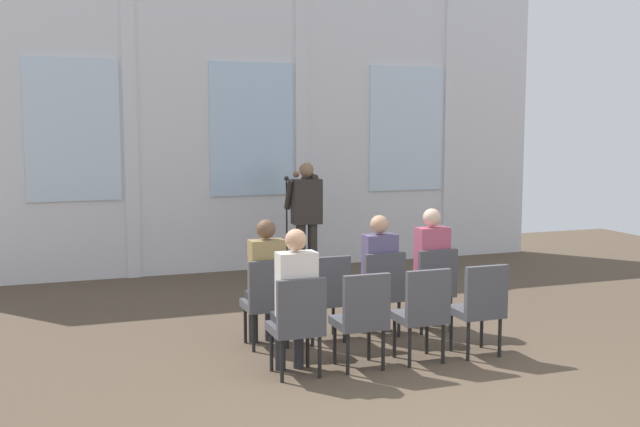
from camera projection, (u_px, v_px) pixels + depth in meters
name	position (u px, v px, depth m)	size (l,w,h in m)	color
ground_plane	(456.00, 410.00, 6.31)	(16.88, 16.88, 0.00)	brown
rear_partition	(253.00, 128.00, 12.13)	(9.98, 0.14, 4.48)	silver
speaker	(306.00, 213.00, 11.24)	(0.51, 0.69, 1.75)	#332D28
mic_stand	(287.00, 259.00, 11.36)	(0.28, 0.28, 1.55)	black
chair_r0_c0	(268.00, 297.00, 8.01)	(0.46, 0.44, 0.94)	black
audience_r0_c0	(266.00, 276.00, 8.06)	(0.36, 0.39, 1.34)	#2D2D33
chair_r0_c1	(326.00, 293.00, 8.22)	(0.46, 0.44, 0.94)	black
chair_r0_c2	(381.00, 288.00, 8.43)	(0.46, 0.44, 0.94)	black
audience_r0_c2	(378.00, 269.00, 8.48)	(0.36, 0.39, 1.33)	#2D2D33
chair_r0_c3	(433.00, 284.00, 8.65)	(0.46, 0.44, 0.94)	black
audience_r0_c3	(430.00, 263.00, 8.69)	(0.36, 0.39, 1.38)	#2D2D33
chair_r1_c0	(298.00, 320.00, 7.08)	(0.46, 0.44, 0.94)	black
audience_r1_c0	(295.00, 295.00, 7.12)	(0.36, 0.39, 1.37)	#2D2D33
chair_r1_c1	(362.00, 315.00, 7.29)	(0.46, 0.44, 0.94)	black
chair_r1_c2	(423.00, 309.00, 7.50)	(0.46, 0.44, 0.94)	black
chair_r1_c3	(480.00, 304.00, 7.72)	(0.46, 0.44, 0.94)	black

